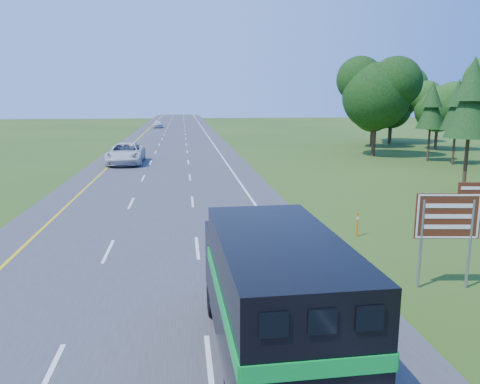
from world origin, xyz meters
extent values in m
cube|color=#38383A|center=(0.00, 50.00, 0.02)|extent=(15.00, 260.00, 0.04)
cube|color=yellow|center=(-5.50, 50.00, 0.04)|extent=(0.15, 260.00, 0.01)
cube|color=white|center=(5.50, 50.00, 0.04)|extent=(0.15, 260.00, 0.01)
cylinder|color=black|center=(2.11, 13.73, 0.57)|extent=(0.36, 1.07, 1.06)
cylinder|color=black|center=(4.14, 13.78, 0.57)|extent=(0.36, 1.07, 1.06)
cube|color=black|center=(3.20, 10.67, 0.69)|extent=(2.50, 7.78, 0.27)
cube|color=black|center=(3.13, 13.66, 1.74)|extent=(2.41, 1.79, 1.84)
cube|color=black|center=(3.11, 14.55, 2.22)|extent=(2.13, 0.11, 0.58)
cube|color=black|center=(3.21, 9.99, 2.15)|extent=(2.55, 5.66, 2.66)
cube|color=#08942E|center=(3.28, 7.17, 2.28)|extent=(2.42, 0.09, 0.29)
cube|color=#08942E|center=(1.99, 9.96, 2.28)|extent=(0.17, 5.60, 0.29)
cube|color=#08942E|center=(4.44, 10.02, 2.28)|extent=(0.17, 5.60, 0.29)
cube|color=black|center=(2.55, 7.15, 3.05)|extent=(0.44, 0.05, 0.39)
cube|color=black|center=(3.28, 7.17, 3.05)|extent=(0.44, 0.05, 0.39)
cube|color=black|center=(4.00, 7.19, 3.05)|extent=(0.44, 0.05, 0.39)
imported|color=silver|center=(-4.10, 46.64, 1.03)|extent=(3.32, 7.11, 1.97)
imported|color=silver|center=(-3.75, 101.93, 0.82)|extent=(1.90, 4.60, 1.56)
cylinder|color=gray|center=(9.02, 14.98, 1.51)|extent=(0.10, 0.10, 3.02)
cylinder|color=gray|center=(10.62, 14.77, 1.51)|extent=(0.10, 0.10, 3.02)
cube|color=#4E2010|center=(9.82, 14.87, 2.47)|extent=(2.10, 0.33, 1.51)
cube|color=#4E2010|center=(10.47, 14.79, 3.40)|extent=(0.81, 0.16, 0.36)
cube|color=white|center=(9.82, 14.84, 2.47)|extent=(2.00, 0.27, 1.45)
cube|color=orange|center=(9.17, 20.93, 0.55)|extent=(0.08, 0.04, 1.11)
cube|color=white|center=(9.17, 20.93, 0.85)|extent=(0.09, 0.05, 0.12)
camera|label=1|loc=(1.32, 1.09, 6.23)|focal=35.00mm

